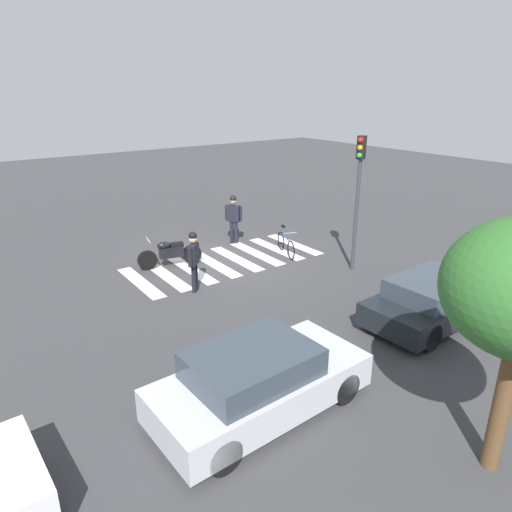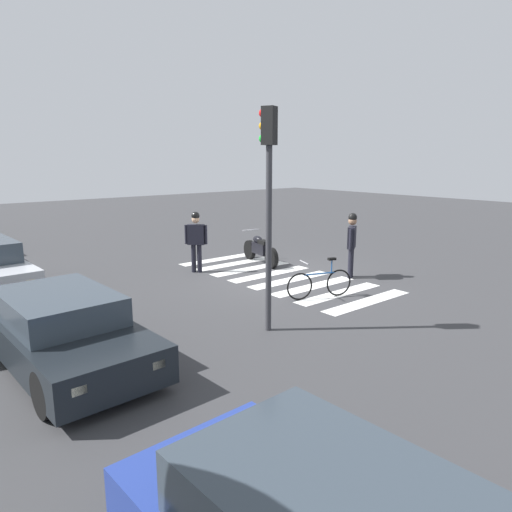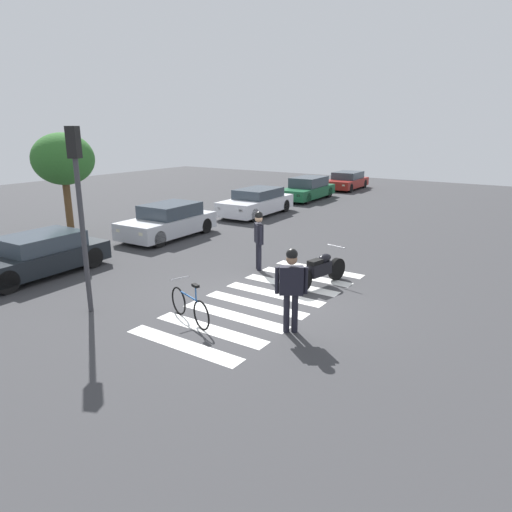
% 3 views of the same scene
% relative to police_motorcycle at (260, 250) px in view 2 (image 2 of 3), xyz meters
% --- Properties ---
extents(ground_plane, '(60.00, 60.00, 0.00)m').
position_rel_police_motorcycle_xyz_m(ground_plane, '(-1.75, 0.72, -0.46)').
color(ground_plane, '#38383A').
extents(police_motorcycle, '(2.17, 0.75, 1.04)m').
position_rel_police_motorcycle_xyz_m(police_motorcycle, '(0.00, 0.00, 0.00)').
color(police_motorcycle, black).
rests_on(police_motorcycle, ground_plane).
extents(leaning_bicycle, '(0.69, 1.68, 1.00)m').
position_rel_police_motorcycle_xyz_m(leaning_bicycle, '(-3.93, 1.38, -0.08)').
color(leaning_bicycle, black).
rests_on(leaning_bicycle, ground_plane).
extents(officer_on_foot, '(0.45, 0.60, 1.90)m').
position_rel_police_motorcycle_xyz_m(officer_on_foot, '(-3.12, -0.82, 0.65)').
color(officer_on_foot, black).
rests_on(officer_on_foot, ground_plane).
extents(officer_by_motorcycle, '(0.52, 0.51, 1.86)m').
position_rel_police_motorcycle_xyz_m(officer_by_motorcycle, '(0.31, 2.28, 0.62)').
color(officer_by_motorcycle, black).
rests_on(officer_by_motorcycle, ground_plane).
extents(crosswalk_stripes, '(6.75, 2.90, 0.01)m').
position_rel_police_motorcycle_xyz_m(crosswalk_stripes, '(-1.75, 0.72, -0.46)').
color(crosswalk_stripes, silver).
rests_on(crosswalk_stripes, ground_plane).
extents(car_black_suv, '(4.23, 1.93, 1.24)m').
position_rel_police_motorcycle_xyz_m(car_black_suv, '(-3.84, 7.54, 0.14)').
color(car_black_suv, black).
rests_on(car_black_suv, ground_plane).
extents(traffic_light_pole, '(0.36, 0.32, 4.36)m').
position_rel_police_motorcycle_xyz_m(traffic_light_pole, '(-4.78, 3.84, 2.46)').
color(traffic_light_pole, '#38383D').
rests_on(traffic_light_pole, ground_plane).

